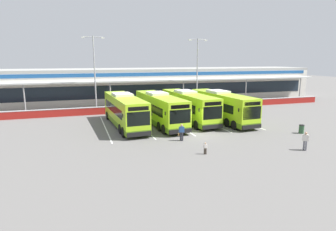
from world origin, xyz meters
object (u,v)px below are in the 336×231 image
at_px(coach_bus_leftmost, 125,111).
at_px(coach_bus_right_centre, 222,107).
at_px(pedestrian_child, 205,148).
at_px(lamp_post_west, 95,69).
at_px(coach_bus_centre, 188,107).
at_px(litter_bin, 301,129).
at_px(pedestrian_with_handbag, 181,132).
at_px(lamp_post_centre, 197,68).
at_px(pedestrian_in_dark_coat, 305,140).
at_px(coach_bus_left_centre, 160,110).

height_order(coach_bus_leftmost, coach_bus_right_centre, same).
bearing_deg(coach_bus_leftmost, pedestrian_child, -68.81).
distance_m(pedestrian_child, lamp_post_west, 24.81).
bearing_deg(coach_bus_centre, litter_bin, -46.77).
bearing_deg(lamp_post_west, pedestrian_with_handbag, -70.53).
relative_size(pedestrian_with_handbag, lamp_post_centre, 0.15).
relative_size(coach_bus_leftmost, pedestrian_with_handbag, 7.58).
bearing_deg(coach_bus_leftmost, lamp_post_west, 102.55).
bearing_deg(pedestrian_in_dark_coat, litter_bin, 49.79).
relative_size(coach_bus_right_centre, lamp_post_west, 1.12).
distance_m(coach_bus_leftmost, coach_bus_right_centre, 12.22).
distance_m(coach_bus_left_centre, lamp_post_west, 13.83).
distance_m(coach_bus_left_centre, coach_bus_centre, 4.09).
bearing_deg(lamp_post_west, coach_bus_right_centre, -38.75).
relative_size(coach_bus_left_centre, litter_bin, 13.21).
distance_m(coach_bus_left_centre, litter_bin, 15.75).
relative_size(coach_bus_left_centre, lamp_post_west, 1.12).
relative_size(coach_bus_left_centre, pedestrian_with_handbag, 7.58).
relative_size(pedestrian_with_handbag, lamp_post_west, 0.15).
height_order(coach_bus_centre, litter_bin, coach_bus_centre).
bearing_deg(pedestrian_in_dark_coat, coach_bus_centre, 109.37).
distance_m(coach_bus_leftmost, coach_bus_left_centre, 4.20).
xyz_separation_m(coach_bus_left_centre, coach_bus_right_centre, (8.00, -0.52, 0.00)).
xyz_separation_m(coach_bus_leftmost, coach_bus_centre, (8.21, 0.62, 0.00)).
bearing_deg(coach_bus_left_centre, lamp_post_west, 120.64).
distance_m(coach_bus_right_centre, pedestrian_with_handbag, 10.68).
distance_m(coach_bus_left_centre, pedestrian_child, 11.88).
height_order(coach_bus_leftmost, pedestrian_in_dark_coat, coach_bus_leftmost).
bearing_deg(pedestrian_child, pedestrian_with_handbag, 96.40).
relative_size(coach_bus_centre, pedestrian_child, 12.23).
distance_m(coach_bus_right_centre, lamp_post_centre, 12.90).
bearing_deg(coach_bus_centre, coach_bus_left_centre, -168.83).
xyz_separation_m(coach_bus_left_centre, pedestrian_in_dark_coat, (9.03, -13.49, -0.91)).
height_order(coach_bus_right_centre, pedestrian_child, coach_bus_right_centre).
height_order(pedestrian_with_handbag, pedestrian_child, pedestrian_with_handbag).
bearing_deg(pedestrian_child, coach_bus_right_centre, 56.23).
bearing_deg(pedestrian_in_dark_coat, coach_bus_leftmost, 134.07).
height_order(coach_bus_right_centre, pedestrian_with_handbag, coach_bus_right_centre).
height_order(coach_bus_left_centre, coach_bus_centre, same).
xyz_separation_m(coach_bus_centre, coach_bus_right_centre, (3.99, -1.31, 0.00)).
bearing_deg(coach_bus_centre, pedestrian_child, -105.78).
bearing_deg(pedestrian_child, coach_bus_left_centre, 92.16).
height_order(pedestrian_with_handbag, pedestrian_in_dark_coat, same).
bearing_deg(pedestrian_in_dark_coat, lamp_post_west, 122.39).
relative_size(pedestrian_in_dark_coat, lamp_post_west, 0.15).
distance_m(coach_bus_right_centre, pedestrian_child, 13.64).
height_order(coach_bus_left_centre, lamp_post_centre, lamp_post_centre).
bearing_deg(coach_bus_leftmost, pedestrian_with_handbag, -61.51).
xyz_separation_m(coach_bus_left_centre, pedestrian_child, (0.45, -11.81, -1.24)).
bearing_deg(pedestrian_with_handbag, litter_bin, -5.65).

